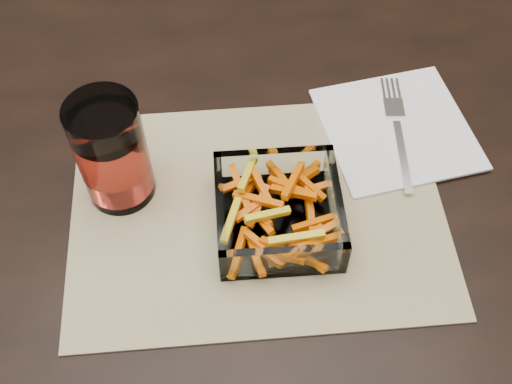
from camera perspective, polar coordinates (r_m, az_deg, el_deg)
dining_table at (r=0.91m, az=0.76°, el=0.32°), size 1.60×0.90×0.75m
placemat at (r=0.78m, az=0.15°, el=-1.61°), size 0.48×0.38×0.00m
glass_bowl at (r=0.75m, az=1.99°, el=-1.91°), size 0.16×0.16×0.06m
tumbler at (r=0.76m, az=-12.62°, el=3.24°), size 0.08×0.08×0.15m
napkin at (r=0.87m, az=12.40°, el=5.54°), size 0.20×0.20×0.00m
fork at (r=0.87m, az=12.47°, el=5.56°), size 0.05×0.19×0.00m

